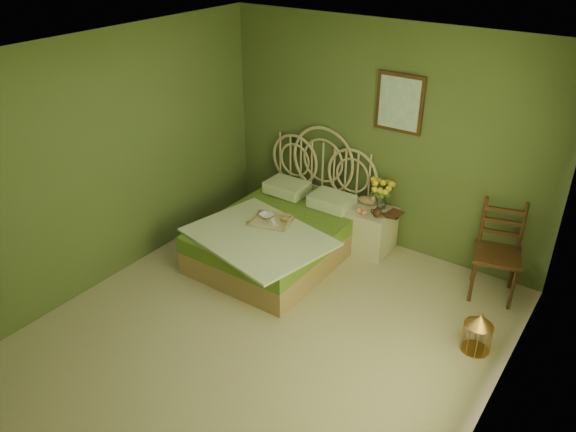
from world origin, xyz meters
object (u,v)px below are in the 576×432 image
Objects in this scene: nightstand at (372,223)px; chair at (501,245)px; birdcage at (477,333)px; bed at (281,233)px.

chair is at bearing -0.41° from nightstand.
birdcage is at bearing -95.84° from chair.
chair is 2.60× the size of birdcage.
bed is 2.19× the size of nightstand.
nightstand is 1.47m from chair.
chair reaches higher than nightstand.
bed is 2.39m from chair.
birdcage is at bearing -7.62° from bed.
bed is 2.45m from birdcage.
nightstand is at bearing 165.07° from chair.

